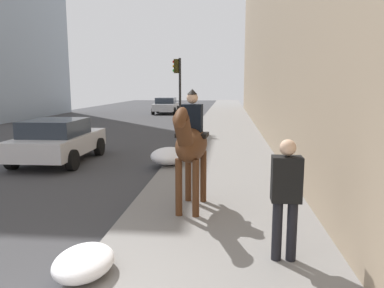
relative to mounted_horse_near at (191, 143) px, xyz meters
The scene contains 7 objects.
mounted_horse_near is the anchor object (origin of this frame).
pedestrian_greeting 2.49m from the mounted_horse_near, 142.69° to the right, with size 0.26×0.40×1.70m.
car_near_lane 6.73m from the mounted_horse_near, 46.89° to the left, with size 3.97×2.16×1.44m.
car_mid_lane 26.49m from the mounted_horse_near, 10.84° to the left, with size 4.02×2.19×1.44m.
traffic_light_near_curb 12.06m from the mounted_horse_near, ahead, with size 0.20×0.44×3.90m.
snow_pile_near 3.08m from the mounted_horse_near, 157.11° to the left, with size 0.97×0.75×0.34m, color white.
snow_pile_far 4.40m from the mounted_horse_near, 15.09° to the left, with size 1.46×1.13×0.51m, color white.
Camera 1 is at (-2.97, -1.96, 2.52)m, focal length 34.11 mm.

